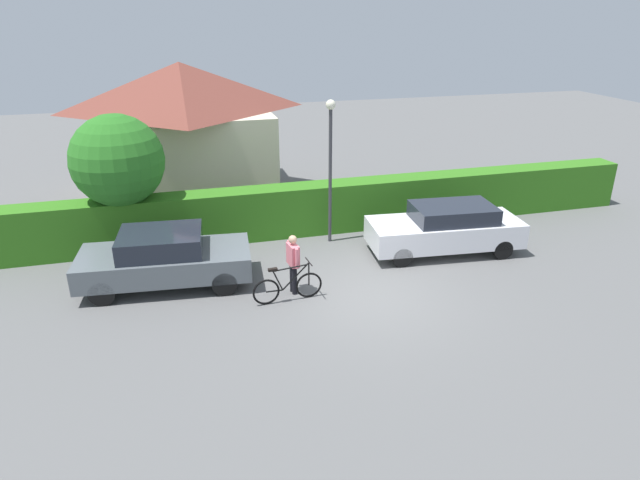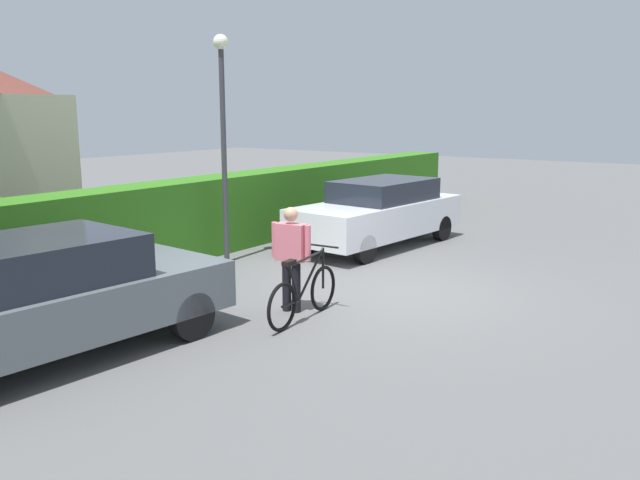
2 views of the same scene
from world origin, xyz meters
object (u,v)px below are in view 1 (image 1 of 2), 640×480
(parked_car_near, at_px, (164,258))
(tree_kerbside, at_px, (117,161))
(street_lamp, at_px, (330,153))
(parked_car_far, at_px, (446,228))
(person_rider, at_px, (293,260))
(bicycle, at_px, (288,287))

(parked_car_near, xyz_separation_m, tree_kerbside, (-1.03, 2.67, 1.90))
(street_lamp, distance_m, tree_kerbside, 5.96)
(parked_car_far, distance_m, person_rider, 4.97)
(parked_car_near, bearing_deg, tree_kerbside, 111.04)
(person_rider, bearing_deg, parked_car_far, 14.92)
(parked_car_near, xyz_separation_m, person_rider, (3.05, -1.28, 0.14))
(parked_car_near, height_order, bicycle, parked_car_near)
(street_lamp, bearing_deg, parked_car_far, -29.11)
(parked_car_near, relative_size, person_rider, 2.86)
(street_lamp, bearing_deg, person_rider, -121.46)
(parked_car_far, xyz_separation_m, bicycle, (-5.02, -1.66, -0.36))
(parked_car_near, relative_size, bicycle, 2.53)
(person_rider, height_order, street_lamp, street_lamp)
(bicycle, relative_size, tree_kerbside, 0.44)
(bicycle, height_order, tree_kerbside, tree_kerbside)
(bicycle, bearing_deg, person_rider, 59.64)
(tree_kerbside, bearing_deg, street_lamp, -9.72)
(parked_car_near, distance_m, person_rider, 3.31)
(tree_kerbside, bearing_deg, parked_car_far, -16.78)
(bicycle, bearing_deg, tree_kerbside, 131.58)
(parked_car_far, bearing_deg, parked_car_near, 179.96)
(parked_car_near, height_order, tree_kerbside, tree_kerbside)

